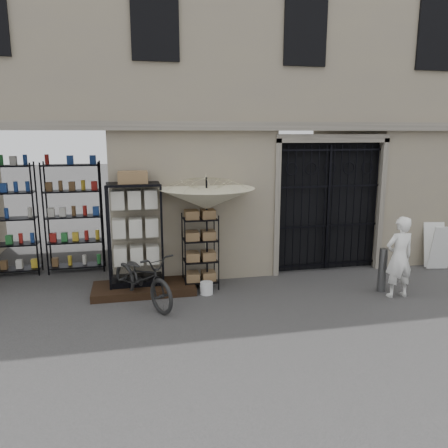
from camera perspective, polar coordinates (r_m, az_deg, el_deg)
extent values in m
plane|color=black|center=(7.95, 7.94, -11.37)|extent=(80.00, 80.00, 0.00)
cube|color=gray|center=(11.23, 1.28, 18.89)|extent=(14.00, 4.00, 9.00)
cube|color=black|center=(9.97, -23.11, 1.54)|extent=(3.00, 1.70, 3.00)
cube|color=black|center=(10.50, -22.77, 0.66)|extent=(2.70, 0.50, 2.50)
cube|color=black|center=(10.22, 13.06, 2.42)|extent=(2.50, 0.06, 3.00)
cube|color=black|center=(10.09, 13.43, 1.99)|extent=(0.05, 0.05, 2.80)
cube|color=black|center=(8.93, -10.40, -8.28)|extent=(2.00, 0.90, 0.15)
cube|color=black|center=(9.05, -11.28, -7.17)|extent=(1.10, 0.79, 0.11)
cube|color=silver|center=(8.49, -11.88, -1.77)|extent=(0.93, 0.18, 1.88)
cube|color=silver|center=(8.81, -11.50, -2.00)|extent=(0.92, 0.59, 1.57)
cube|color=olive|center=(8.61, -11.82, 5.63)|extent=(0.63, 0.52, 0.22)
cube|color=black|center=(8.87, -3.12, -3.57)|extent=(0.75, 0.61, 1.53)
cube|color=olive|center=(8.88, -3.12, -3.87)|extent=(0.64, 0.50, 1.14)
cylinder|color=black|center=(8.77, -2.25, -1.26)|extent=(0.04, 0.04, 2.26)
imported|color=beige|center=(8.62, -2.30, 4.08)|extent=(1.71, 1.74, 1.52)
cylinder|color=silver|center=(8.68, -2.30, -8.36)|extent=(0.32, 0.32, 0.24)
imported|color=black|center=(8.39, -10.47, -10.18)|extent=(1.08, 1.20, 1.91)
cylinder|color=#565758|center=(9.28, 19.99, -5.66)|extent=(0.21, 0.21, 0.88)
imported|color=white|center=(9.23, 21.53, -8.76)|extent=(0.66, 1.61, 0.38)
cube|color=silver|center=(11.14, 26.53, -2.83)|extent=(0.53, 0.32, 1.04)
cube|color=silver|center=(11.42, 25.76, -2.43)|extent=(0.53, 0.32, 1.04)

